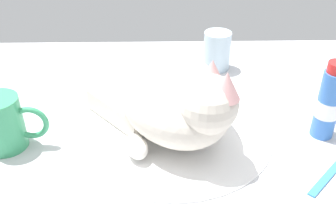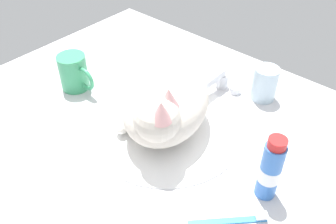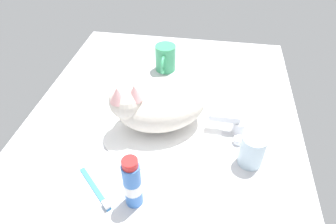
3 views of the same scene
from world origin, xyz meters
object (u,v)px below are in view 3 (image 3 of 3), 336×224
object	(u,v)px
toothbrush	(96,190)
cat	(156,103)
faucet	(234,125)
rinse_cup	(252,151)
toothpaste_bottle	(132,183)
coffee_mug	(165,58)

from	to	relation	value
toothbrush	cat	bearing A→B (deg)	158.83
faucet	toothbrush	bearing A→B (deg)	-51.20
cat	rinse_cup	world-z (taller)	cat
cat	toothbrush	world-z (taller)	cat
rinse_cup	toothpaste_bottle	world-z (taller)	toothpaste_bottle
faucet	coffee_mug	distance (cm)	38.52
coffee_mug	toothbrush	bearing A→B (deg)	-7.70
coffee_mug	rinse_cup	bearing A→B (deg)	36.00
toothpaste_bottle	cat	bearing A→B (deg)	179.44
faucet	toothpaste_bottle	xyz separation A→B (cm)	(27.20, -22.77, 4.26)
coffee_mug	toothpaste_bottle	xyz separation A→B (cm)	(56.42, 2.21, 2.00)
coffee_mug	toothbrush	distance (cm)	56.00
coffee_mug	toothbrush	size ratio (longest dim) A/B	1.03
faucet	toothbrush	size ratio (longest dim) A/B	1.03
faucet	rinse_cup	distance (cm)	11.94
toothbrush	rinse_cup	bearing A→B (deg)	112.36
coffee_mug	toothpaste_bottle	world-z (taller)	toothpaste_bottle
toothpaste_bottle	toothbrush	xyz separation A→B (cm)	(-1.10, -9.69, -6.33)
rinse_cup	toothbrush	distance (cm)	39.89
faucet	toothbrush	xyz separation A→B (cm)	(26.10, -32.46, -2.07)
cat	rinse_cup	size ratio (longest dim) A/B	3.44
toothbrush	coffee_mug	bearing A→B (deg)	172.30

